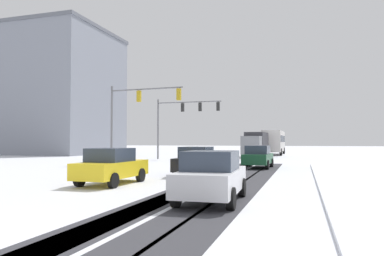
{
  "coord_description": "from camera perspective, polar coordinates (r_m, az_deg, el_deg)",
  "views": [
    {
      "loc": [
        6.94,
        -4.32,
        1.93
      ],
      "look_at": [
        0.0,
        18.34,
        2.8
      ],
      "focal_mm": 33.8,
      "sensor_mm": 36.0,
      "label": 1
    }
  ],
  "objects": [
    {
      "name": "wheel_track_left_lane",
      "position": [
        18.06,
        3.07,
        -8.22
      ],
      "size": [
        1.12,
        28.82,
        0.01
      ],
      "primitive_type": "cube",
      "color": "#38383D",
      "rests_on": "ground"
    },
    {
      "name": "wheel_track_right_lane",
      "position": [
        18.11,
        2.34,
        -8.2
      ],
      "size": [
        1.19,
        28.82,
        0.01
      ],
      "primitive_type": "cube",
      "color": "#38383D",
      "rests_on": "ground"
    },
    {
      "name": "wheel_track_center",
      "position": [
        17.8,
        6.9,
        -8.3
      ],
      "size": [
        0.94,
        28.82,
        0.01
      ],
      "primitive_type": "cube",
      "color": "#38383D",
      "rests_on": "ground"
    },
    {
      "name": "wheel_track_oncoming",
      "position": [
        17.67,
        9.86,
        -8.33
      ],
      "size": [
        1.13,
        28.82,
        0.01
      ],
      "primitive_type": "cube",
      "color": "#38383D",
      "rests_on": "ground"
    },
    {
      "name": "sidewalk_kerb_right",
      "position": [
        16.43,
        26.27,
        -8.42
      ],
      "size": [
        4.0,
        28.82,
        0.12
      ],
      "primitive_type": "cube",
      "color": "white",
      "rests_on": "ground"
    },
    {
      "name": "traffic_signal_near_left",
      "position": [
        29.52,
        -8.9,
        3.22
      ],
      "size": [
        6.38,
        0.55,
        6.5
      ],
      "color": "slate",
      "rests_on": "ground"
    },
    {
      "name": "traffic_signal_far_left",
      "position": [
        38.66,
        -1.44,
        2.19
      ],
      "size": [
        7.15,
        0.41,
        6.5
      ],
      "color": "slate",
      "rests_on": "ground"
    },
    {
      "name": "car_dark_green_lead",
      "position": [
        26.55,
        10.38,
        -4.47
      ],
      "size": [
        1.95,
        4.16,
        1.62
      ],
      "color": "#194C2D",
      "rests_on": "ground"
    },
    {
      "name": "car_black_second",
      "position": [
        20.45,
        0.77,
        -5.22
      ],
      "size": [
        1.84,
        4.1,
        1.62
      ],
      "color": "black",
      "rests_on": "ground"
    },
    {
      "name": "car_yellow_cab_third",
      "position": [
        16.72,
        -12.59,
        -5.87
      ],
      "size": [
        1.88,
        4.13,
        1.62
      ],
      "color": "yellow",
      "rests_on": "ground"
    },
    {
      "name": "car_white_fourth",
      "position": [
        11.65,
        3.12,
        -7.58
      ],
      "size": [
        1.95,
        4.16,
        1.62
      ],
      "color": "silver",
      "rests_on": "ground"
    },
    {
      "name": "bus_oncoming",
      "position": [
        53.81,
        12.81,
        -1.99
      ],
      "size": [
        2.72,
        11.01,
        3.38
      ],
      "color": "silver",
      "rests_on": "ground"
    },
    {
      "name": "box_truck_delivery",
      "position": [
        44.42,
        10.0,
        -2.45
      ],
      "size": [
        2.53,
        7.48,
        3.02
      ],
      "color": "slate",
      "rests_on": "ground"
    },
    {
      "name": "office_building_far_left_block",
      "position": [
        61.27,
        -21.98,
        5.1
      ],
      "size": [
        20.26,
        15.83,
        18.88
      ],
      "color": "gray",
      "rests_on": "ground"
    }
  ]
}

